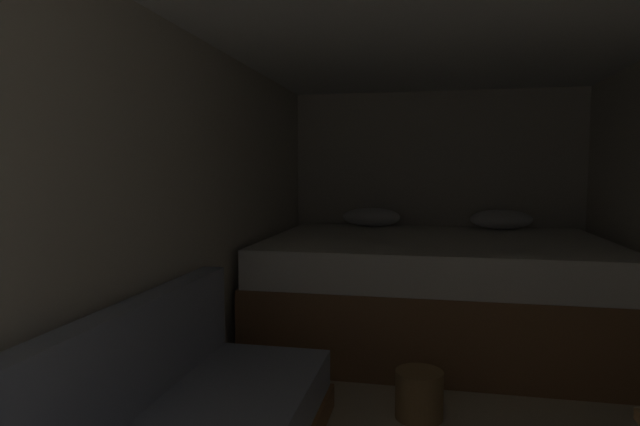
# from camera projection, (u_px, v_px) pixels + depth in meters

# --- Properties ---
(wall_back) EXTENTS (2.72, 0.05, 2.03)m
(wall_back) POSITION_uv_depth(u_px,v_px,m) (435.00, 201.00, 4.96)
(wall_back) COLOR beige
(wall_back) RESTS_ON ground
(wall_left) EXTENTS (0.05, 5.23, 2.03)m
(wall_left) POSITION_uv_depth(u_px,v_px,m) (166.00, 227.00, 2.66)
(wall_left) COLOR beige
(wall_left) RESTS_ON ground
(bed) EXTENTS (2.50, 1.85, 0.97)m
(bed) POSITION_uv_depth(u_px,v_px,m) (434.00, 289.00, 4.05)
(bed) COLOR brown
(bed) RESTS_ON ground
(wicker_basket) EXTENTS (0.25, 0.25, 0.25)m
(wicker_basket) POSITION_uv_depth(u_px,v_px,m) (419.00, 394.00, 2.79)
(wicker_basket) COLOR olive
(wicker_basket) RESTS_ON ground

